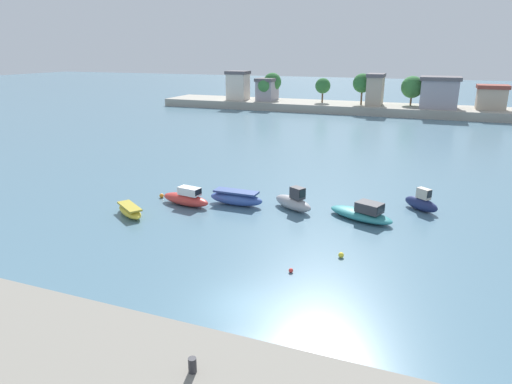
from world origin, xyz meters
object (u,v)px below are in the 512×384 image
at_px(mooring_buoy_1, 291,270).
at_px(moored_boat_0, 130,211).
at_px(moored_boat_4, 362,213).
at_px(moored_boat_3, 294,202).
at_px(moored_boat_2, 236,198).
at_px(mooring_buoy_2, 162,196).
at_px(moored_boat_5, 421,203).
at_px(mooring_bollard, 192,365).
at_px(moored_boat_1, 186,198).
at_px(mooring_buoy_0, 341,255).

bearing_deg(mooring_buoy_1, moored_boat_0, 162.85).
bearing_deg(moored_boat_4, moored_boat_3, -162.14).
bearing_deg(moored_boat_4, moored_boat_2, -157.23).
bearing_deg(mooring_buoy_1, mooring_buoy_2, 147.95).
bearing_deg(moored_boat_5, mooring_bollard, -65.43).
relative_size(mooring_bollard, moored_boat_0, 0.14).
bearing_deg(mooring_buoy_1, moored_boat_4, 75.84).
bearing_deg(mooring_buoy_2, moored_boat_2, 5.47).
bearing_deg(moored_boat_3, mooring_buoy_2, -144.20).
bearing_deg(mooring_buoy_2, moored_boat_4, 3.19).
xyz_separation_m(mooring_bollard, moored_boat_0, (-15.22, 17.04, -2.37)).
bearing_deg(mooring_buoy_2, mooring_bollard, -54.91).
distance_m(moored_boat_3, mooring_buoy_1, 11.13).
xyz_separation_m(moored_boat_1, mooring_buoy_1, (11.91, -8.44, -0.49)).
height_order(moored_boat_3, mooring_buoy_0, moored_boat_3).
relative_size(mooring_bollard, moored_boat_5, 0.17).
relative_size(moored_boat_1, mooring_buoy_0, 13.41).
bearing_deg(moored_boat_0, mooring_buoy_2, 125.27).
height_order(mooring_bollard, moored_boat_0, mooring_bollard).
bearing_deg(mooring_bollard, moored_boat_4, 84.32).
xyz_separation_m(moored_boat_2, moored_boat_5, (14.80, 4.29, 0.07)).
distance_m(moored_boat_5, mooring_buoy_2, 22.38).
bearing_deg(moored_boat_4, mooring_bollard, -74.58).
distance_m(mooring_bollard, moored_boat_0, 22.97).
height_order(moored_boat_0, moored_boat_4, moored_boat_4).
distance_m(moored_boat_0, mooring_buoy_2, 4.80).
relative_size(moored_boat_5, mooring_buoy_0, 8.72).
height_order(moored_boat_0, moored_boat_3, moored_boat_3).
height_order(moored_boat_0, mooring_buoy_2, moored_boat_0).
xyz_separation_m(moored_boat_1, moored_boat_3, (8.85, 2.25, 0.06)).
bearing_deg(mooring_bollard, moored_boat_5, 76.41).
height_order(moored_boat_4, moored_boat_5, moored_boat_5).
relative_size(moored_boat_4, moored_boat_5, 1.81).
height_order(mooring_bollard, moored_boat_3, mooring_bollard).
bearing_deg(moored_boat_0, moored_boat_4, 52.05).
xyz_separation_m(moored_boat_4, moored_boat_5, (4.21, 3.98, 0.13)).
bearing_deg(moored_boat_2, mooring_buoy_1, -51.16).
bearing_deg(mooring_buoy_0, moored_boat_4, 88.27).
distance_m(moored_boat_3, mooring_buoy_2, 12.01).
bearing_deg(moored_boat_2, moored_boat_5, 16.57).
relative_size(moored_boat_2, mooring_buoy_1, 17.51).
height_order(moored_boat_1, moored_boat_2, moored_boat_1).
height_order(moored_boat_0, moored_boat_2, moored_boat_2).
height_order(moored_boat_0, mooring_buoy_0, moored_boat_0).
relative_size(moored_boat_4, mooring_buoy_0, 15.80).
bearing_deg(mooring_buoy_0, moored_boat_3, 125.74).
xyz_separation_m(mooring_bollard, mooring_buoy_0, (2.05, 15.55, -2.60)).
bearing_deg(moored_boat_2, mooring_bollard, -69.28).
bearing_deg(moored_boat_1, moored_boat_4, 16.66).
xyz_separation_m(moored_boat_0, moored_boat_4, (17.48, 5.78, 0.14)).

